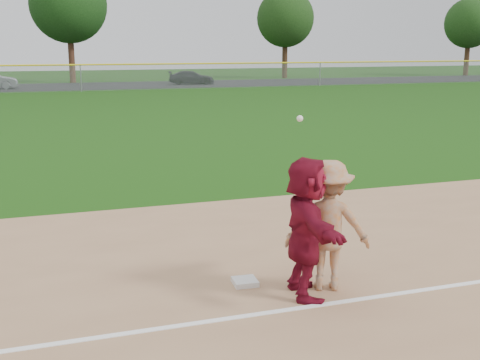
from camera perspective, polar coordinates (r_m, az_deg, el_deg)
name	(u,v)px	position (r m, az deg, el deg)	size (l,w,h in m)	color
ground	(272,288)	(8.93, 3.07, -10.20)	(160.00, 160.00, 0.00)	#19460D
foul_line	(294,309)	(8.24, 5.14, -12.08)	(60.00, 0.10, 0.01)	white
parking_asphalt	(77,86)	(53.84, -15.22, 8.57)	(120.00, 10.00, 0.01)	black
first_base	(245,282)	(8.98, 0.47, -9.63)	(0.35, 0.35, 0.08)	silver
base_runner	(306,228)	(8.34, 6.30, -4.51)	(1.84, 0.59, 1.99)	maroon
car_right	(191,77)	(54.90, -4.64, 9.66)	(1.66, 4.08, 1.18)	black
first_base_play	(328,225)	(8.66, 8.34, -4.27)	(1.39, 1.09, 2.53)	#939396
outfield_fence	(80,65)	(47.77, -14.92, 10.47)	(110.00, 0.12, 110.00)	#999EA0
tree_2	(68,5)	(59.33, -15.96, 15.70)	(7.00, 7.00, 10.58)	#3E2316
tree_3	(285,19)	(65.48, 4.33, 15.02)	(6.00, 6.00, 9.19)	#352013
tree_4	(470,23)	(75.37, 20.93, 13.70)	(5.60, 5.60, 8.67)	#392314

